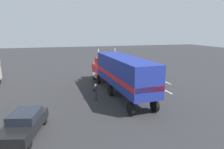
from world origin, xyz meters
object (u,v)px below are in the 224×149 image
(semi_truck, at_px, (120,71))
(person_bystander, at_px, (96,92))
(parked_car, at_px, (25,123))
(motorcycle, at_px, (152,87))

(semi_truck, relative_size, person_bystander, 8.77)
(person_bystander, relative_size, parked_car, 0.35)
(semi_truck, relative_size, parked_car, 3.04)
(semi_truck, height_order, motorcycle, semi_truck)
(person_bystander, bearing_deg, motorcycle, -79.27)
(person_bystander, distance_m, motorcycle, 6.93)
(semi_truck, xyz_separation_m, parked_car, (-6.36, 8.54, -1.72))
(semi_truck, relative_size, motorcycle, 7.31)
(parked_car, distance_m, motorcycle, 14.00)
(parked_car, relative_size, motorcycle, 2.40)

